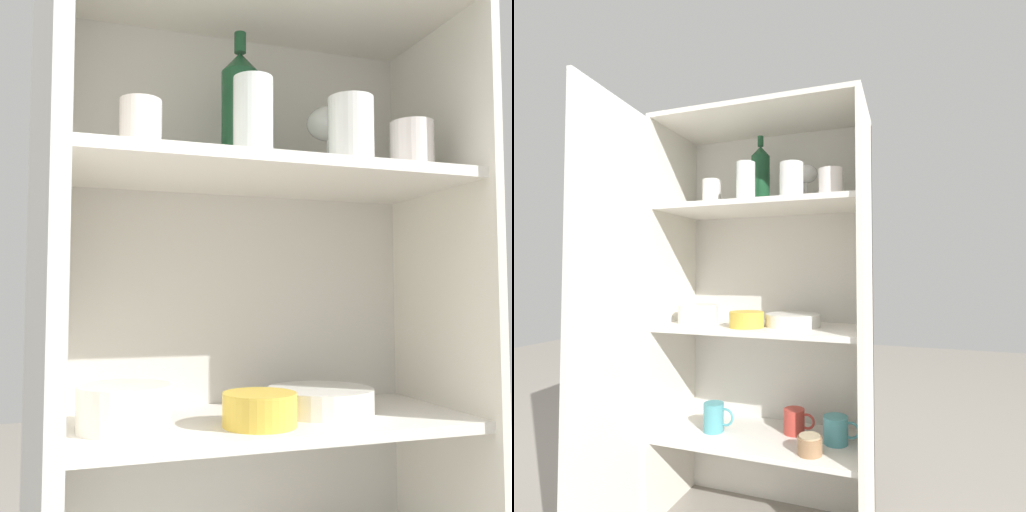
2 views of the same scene
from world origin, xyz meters
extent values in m
cube|color=silver|center=(0.00, 0.33, 0.74)|extent=(0.78, 0.02, 1.48)
cube|color=silver|center=(-0.38, 0.16, 0.74)|extent=(0.02, 0.36, 1.48)
cube|color=silver|center=(0.38, 0.16, 0.74)|extent=(0.02, 0.36, 1.48)
cube|color=silver|center=(0.00, 0.16, 1.49)|extent=(0.78, 0.36, 0.02)
cube|color=silver|center=(0.00, 0.16, 0.71)|extent=(0.74, 0.32, 0.02)
cube|color=silver|center=(0.00, 0.16, 1.16)|extent=(0.74, 0.32, 0.02)
cube|color=silver|center=(-0.37, -0.21, 0.74)|extent=(0.05, 0.38, 1.48)
cylinder|color=silver|center=(-0.22, 0.19, 1.23)|extent=(0.08, 0.08, 0.12)
cylinder|color=silver|center=(0.27, 0.09, 1.22)|extent=(0.08, 0.08, 0.10)
cylinder|color=white|center=(0.14, 0.08, 1.23)|extent=(0.08, 0.08, 0.13)
cylinder|color=white|center=(-0.04, 0.10, 1.24)|extent=(0.07, 0.07, 0.15)
cylinder|color=white|center=(0.16, 0.22, 1.17)|extent=(0.07, 0.07, 0.01)
cylinder|color=white|center=(0.16, 0.22, 1.21)|extent=(0.01, 0.01, 0.08)
ellipsoid|color=white|center=(0.16, 0.22, 1.29)|extent=(0.09, 0.09, 0.07)
cylinder|color=#194728|center=(-0.03, 0.22, 1.27)|extent=(0.07, 0.07, 0.20)
cone|color=#194728|center=(-0.03, 0.22, 1.39)|extent=(0.07, 0.07, 0.04)
cylinder|color=#194728|center=(-0.03, 0.22, 1.43)|extent=(0.02, 0.02, 0.04)
cylinder|color=silver|center=(0.12, 0.17, 0.72)|extent=(0.20, 0.20, 0.01)
cylinder|color=silver|center=(0.12, 0.17, 0.73)|extent=(0.20, 0.20, 0.01)
cylinder|color=silver|center=(0.12, 0.17, 0.74)|extent=(0.20, 0.20, 0.01)
cylinder|color=silver|center=(0.12, 0.17, 0.75)|extent=(0.20, 0.20, 0.01)
cylinder|color=silver|center=(0.12, 0.17, 0.76)|extent=(0.20, 0.20, 0.01)
cylinder|color=silver|center=(-0.25, 0.13, 0.76)|extent=(0.15, 0.15, 0.07)
torus|color=silver|center=(-0.25, 0.13, 0.79)|extent=(0.15, 0.15, 0.01)
cylinder|color=gold|center=(-0.03, 0.09, 0.75)|extent=(0.12, 0.12, 0.06)
torus|color=gold|center=(-0.03, 0.09, 0.77)|extent=(0.13, 0.13, 0.01)
camera|label=1|loc=(-0.35, -0.87, 0.93)|focal=42.00mm
camera|label=2|loc=(0.52, -1.23, 0.92)|focal=28.00mm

